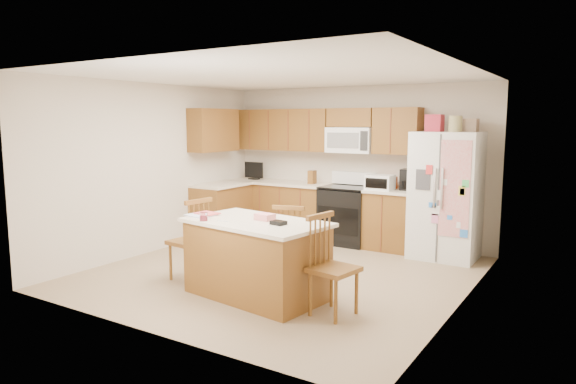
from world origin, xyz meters
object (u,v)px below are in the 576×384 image
Objects in this scene: refrigerator at (446,194)px; stove at (347,214)px; windsor_chair_right at (332,268)px; windsor_chair_back at (292,245)px; island at (256,258)px; windsor_chair_left at (191,241)px.

stove is at bearing 177.70° from refrigerator.
stove is 1.11× the size of windsor_chair_right.
windsor_chair_right is at bearing -38.48° from windsor_chair_back.
island is 1.04m from windsor_chair_left.
windsor_chair_right is at bearing -67.26° from stove.
island is at bearing 177.23° from windsor_chair_right.
refrigerator reaches higher than windsor_chair_back.
stove is 2.85m from island.
windsor_chair_left is at bearing -106.06° from stove.
windsor_chair_left is (-1.04, 0.08, 0.05)m from island.
windsor_chair_back is at bearing 29.22° from windsor_chair_left.
windsor_chair_left and windsor_chair_right have the same top height.
windsor_chair_back is (1.08, 0.61, -0.03)m from windsor_chair_left.
refrigerator is at bearing 64.44° from island.
refrigerator is at bearing -2.30° from stove.
stove is at bearing 112.74° from windsor_chair_right.
windsor_chair_back is (0.04, 0.68, 0.02)m from island.
island is at bearing -115.56° from refrigerator.
island is 1.81× the size of windsor_chair_back.
windsor_chair_right is at bearing -97.33° from refrigerator.
stove is at bearing 97.66° from windsor_chair_back.
windsor_chair_left reaches higher than windsor_chair_back.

